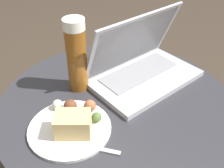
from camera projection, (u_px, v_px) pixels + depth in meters
name	position (u px, v px, depth m)	size (l,w,h in m)	color
table	(116.00, 131.00, 0.90)	(0.73, 0.73, 0.50)	#515156
laptop	(141.00, 66.00, 0.89)	(0.39, 0.27, 0.23)	#B2B2B7
beer_glass	(77.00, 56.00, 0.80)	(0.06, 0.06, 0.24)	brown
snack_plate	(72.00, 123.00, 0.70)	(0.23, 0.23, 0.07)	silver
fork	(78.00, 145.00, 0.67)	(0.11, 0.18, 0.00)	#B2B2B7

